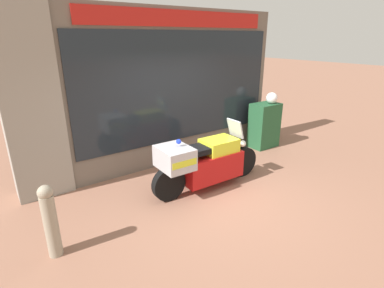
# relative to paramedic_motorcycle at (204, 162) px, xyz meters

# --- Properties ---
(ground_plane) EXTENTS (60.00, 60.00, 0.00)m
(ground_plane) POSITION_rel_paramedic_motorcycle_xyz_m (0.07, -0.39, -0.55)
(ground_plane) COLOR #8E604C
(shop_building) EXTENTS (6.06, 0.55, 3.34)m
(shop_building) POSITION_rel_paramedic_motorcycle_xyz_m (-0.35, 1.60, 1.12)
(shop_building) COLOR #6B6056
(shop_building) RESTS_ON ground
(window_display) EXTENTS (4.67, 0.30, 1.94)m
(window_display) POSITION_rel_paramedic_motorcycle_xyz_m (0.46, 1.64, -0.09)
(window_display) COLOR slate
(window_display) RESTS_ON ground
(paramedic_motorcycle) EXTENTS (2.41, 0.67, 1.25)m
(paramedic_motorcycle) POSITION_rel_paramedic_motorcycle_xyz_m (0.00, 0.00, 0.00)
(paramedic_motorcycle) COLOR black
(paramedic_motorcycle) RESTS_ON ground
(utility_cabinet) EXTENTS (0.73, 0.49, 1.15)m
(utility_cabinet) POSITION_rel_paramedic_motorcycle_xyz_m (2.72, 0.91, 0.02)
(utility_cabinet) COLOR #235633
(utility_cabinet) RESTS_ON ground
(white_helmet) EXTENTS (0.28, 0.28, 0.28)m
(white_helmet) POSITION_rel_paramedic_motorcycle_xyz_m (2.83, 0.84, 0.74)
(white_helmet) COLOR white
(white_helmet) RESTS_ON utility_cabinet
(street_bollard) EXTENTS (0.19, 0.19, 1.04)m
(street_bollard) POSITION_rel_paramedic_motorcycle_xyz_m (-2.76, -0.31, -0.02)
(street_bollard) COLOR gray
(street_bollard) RESTS_ON ground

